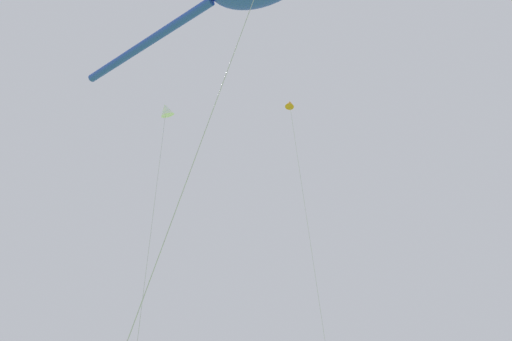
% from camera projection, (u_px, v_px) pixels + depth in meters
% --- Properties ---
extents(small_kite_triangle_green, '(2.17, 1.24, 18.58)m').
position_uv_depth(small_kite_triangle_green, '(290.00, 106.00, 27.55)').
color(small_kite_triangle_green, orange).
rests_on(small_kite_triangle_green, ground).
extents(small_kite_diamond_red, '(4.01, 4.03, 16.97)m').
position_uv_depth(small_kite_diamond_red, '(166.00, 110.00, 25.15)').
color(small_kite_diamond_red, white).
rests_on(small_kite_diamond_red, ground).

